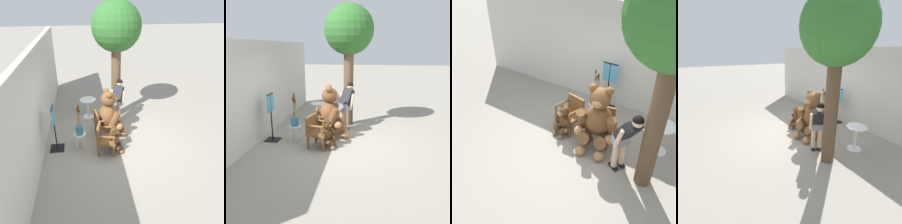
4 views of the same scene
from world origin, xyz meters
The scene contains 11 objects.
ground_plane centered at (0.00, 0.00, 0.00)m, with size 60.00×60.00×0.00m, color gray.
back_wall centered at (0.00, 2.40, 1.40)m, with size 10.00×0.16×2.80m, color beige.
wooden_chair_left centered at (-0.41, 0.59, 0.46)m, with size 0.66×0.63×0.86m.
wooden_chair_right centered at (0.42, 0.59, 0.46)m, with size 0.63×0.60×0.86m.
teddy_bear_large centered at (0.44, 0.33, 0.76)m, with size 0.95×0.94×1.55m.
teddy_bear_small centered at (-0.44, 0.31, 0.39)m, with size 0.49×0.49×0.79m.
person_visitor centered at (1.23, -0.04, 0.90)m, with size 0.88×0.51×1.50m.
white_stool centered at (-0.11, 1.28, 0.36)m, with size 0.34×0.34×0.46m.
brush_bucket centered at (-0.11, 1.28, 0.67)m, with size 0.22×0.22×0.95m.
round_side_table centered at (1.67, 0.97, 0.45)m, with size 0.56×0.56×0.72m.
clothing_display_stand centered at (-0.10, 1.97, 0.72)m, with size 0.44×0.40×1.36m.
Camera 3 is at (2.32, -3.69, 3.87)m, focal length 40.00 mm.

